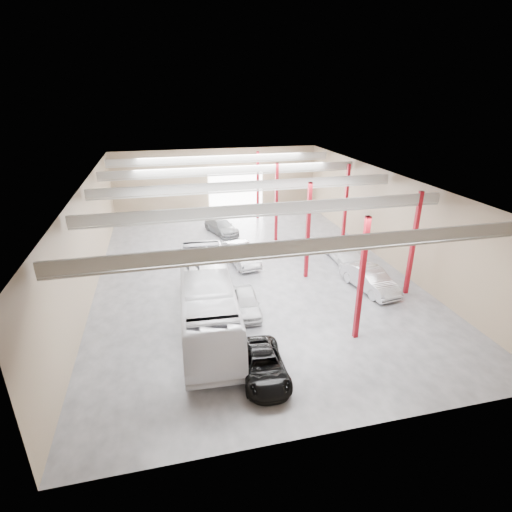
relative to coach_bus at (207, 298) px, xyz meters
name	(u,v)px	position (x,y,z in m)	size (l,w,h in m)	color
depot_shell	(249,205)	(4.12, 7.20, 3.29)	(22.12, 32.12, 7.06)	#4A4A4F
coach_bus	(207,298)	(0.00, 0.00, 0.00)	(2.83, 12.08, 3.37)	white
black_sedan	(263,366)	(1.98, -5.31, -1.06)	(2.06, 4.47, 1.24)	black
car_row_a	(246,303)	(2.44, 0.72, -1.01)	(1.60, 3.97, 1.35)	silver
car_row_b	(241,254)	(3.64, 8.22, -0.90)	(1.65, 4.73, 1.56)	#A7A7AC
car_row_c	(221,226)	(3.24, 15.72, -1.02)	(1.86, 4.59, 1.33)	gray
car_right_near	(370,279)	(11.30, 1.73, -0.88)	(1.70, 4.86, 1.60)	#ACACB1
car_right_far	(344,250)	(11.77, 6.93, -0.85)	(1.96, 4.87, 1.66)	silver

